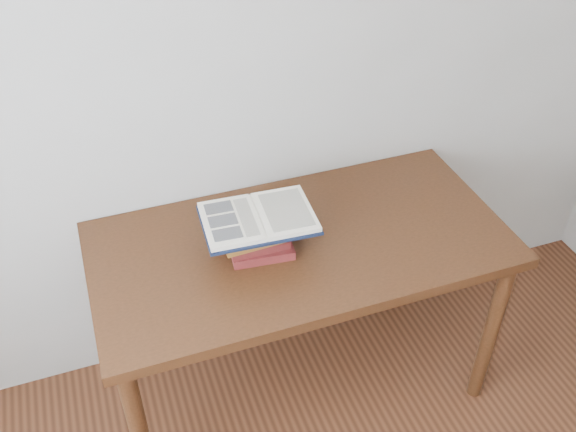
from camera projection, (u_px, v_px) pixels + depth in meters
name	position (u px, v px, depth m)	size (l,w,h in m)	color
desk	(300.00, 261.00, 2.29)	(1.45, 0.73, 0.78)	#452311
book_stack	(257.00, 234.00, 2.16)	(0.25, 0.20, 0.12)	maroon
open_book	(258.00, 218.00, 2.11)	(0.39, 0.28, 0.03)	black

